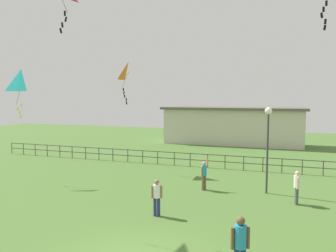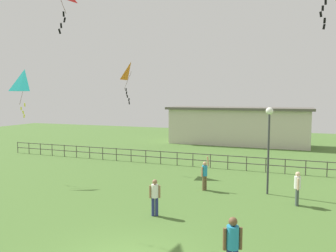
{
  "view_description": "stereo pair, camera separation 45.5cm",
  "coord_description": "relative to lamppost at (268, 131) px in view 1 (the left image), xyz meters",
  "views": [
    {
      "loc": [
        4.0,
        -8.41,
        4.93
      ],
      "look_at": [
        -1.37,
        6.99,
        3.47
      ],
      "focal_mm": 35.83,
      "sensor_mm": 36.0,
      "label": 1
    },
    {
      "loc": [
        4.43,
        -8.26,
        4.93
      ],
      "look_at": [
        -1.37,
        6.99,
        3.47
      ],
      "focal_mm": 35.83,
      "sensor_mm": 36.0,
      "label": 2
    }
  ],
  "objects": [
    {
      "name": "person_1",
      "position": [
        -0.26,
        -8.6,
        -2.18
      ],
      "size": [
        0.49,
        0.32,
        1.75
      ],
      "color": "navy",
      "rests_on": "ground_plane"
    },
    {
      "name": "pavilion_building",
      "position": [
        -4.23,
        17.04,
        -1.27
      ],
      "size": [
        14.26,
        4.34,
        3.78
      ],
      "color": "beige",
      "rests_on": "ground_plane"
    },
    {
      "name": "person_2",
      "position": [
        -4.1,
        -4.86,
        -2.31
      ],
      "size": [
        0.43,
        0.28,
        1.53
      ],
      "color": "navy",
      "rests_on": "ground_plane"
    },
    {
      "name": "waterfront_railing",
      "position": [
        -3.57,
        5.04,
        -2.57
      ],
      "size": [
        36.05,
        0.06,
        0.95
      ],
      "color": "#4C4742",
      "rests_on": "ground_plane"
    },
    {
      "name": "lamppost",
      "position": [
        0.0,
        0.0,
        0.0
      ],
      "size": [
        0.36,
        0.36,
        4.38
      ],
      "color": "#38383D",
      "rests_on": "ground_plane"
    },
    {
      "name": "kite_0",
      "position": [
        -13.96,
        -1.44,
        2.5
      ],
      "size": [
        1.11,
        1.29,
        2.78
      ],
      "color": "#19B2B2"
    },
    {
      "name": "kite_2",
      "position": [
        -8.95,
        2.62,
        3.24
      ],
      "size": [
        0.85,
        0.84,
        2.75
      ],
      "color": "orange"
    },
    {
      "name": "person_4",
      "position": [
        1.39,
        -1.37,
        -2.3
      ],
      "size": [
        0.29,
        0.47,
        1.55
      ],
      "color": "#3F4C47",
      "rests_on": "ground_plane"
    },
    {
      "name": "person_3",
      "position": [
        -3.14,
        -0.45,
        -2.3
      ],
      "size": [
        0.36,
        0.41,
        1.78
      ],
      "color": "brown",
      "rests_on": "ground_plane"
    }
  ]
}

